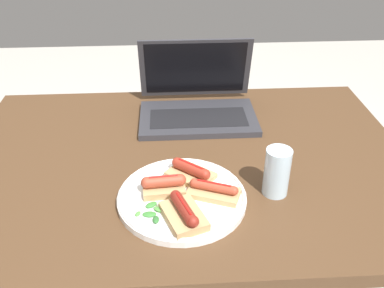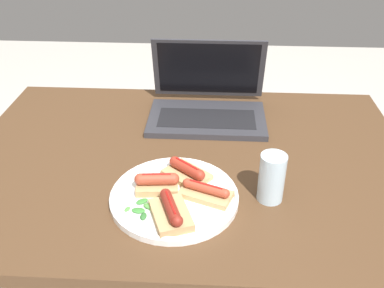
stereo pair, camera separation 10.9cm
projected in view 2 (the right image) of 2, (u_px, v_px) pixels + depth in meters
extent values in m
cube|color=#4C331E|center=(187.00, 163.00, 1.16)|extent=(1.20, 0.84, 0.04)
cylinder|color=#4C331E|center=(331.00, 196.00, 1.61)|extent=(0.04, 0.04, 0.69)
cylinder|color=#4C331E|center=(61.00, 186.00, 1.66)|extent=(0.04, 0.04, 0.69)
cube|color=#2D2D33|center=(207.00, 119.00, 1.31)|extent=(0.35, 0.22, 0.02)
cube|color=black|center=(207.00, 118.00, 1.29)|extent=(0.29, 0.12, 0.00)
cube|color=#2D2D33|center=(209.00, 69.00, 1.36)|extent=(0.35, 0.05, 0.20)
cube|color=black|center=(209.00, 69.00, 1.35)|extent=(0.32, 0.04, 0.18)
cylinder|color=white|center=(174.00, 197.00, 0.99)|extent=(0.30, 0.30, 0.02)
torus|color=white|center=(174.00, 194.00, 0.99)|extent=(0.29, 0.29, 0.01)
cube|color=tan|center=(206.00, 194.00, 0.98)|extent=(0.13, 0.10, 0.01)
cylinder|color=#9E3D28|center=(206.00, 188.00, 0.97)|extent=(0.09, 0.05, 0.02)
sphere|color=#9E3D28|center=(187.00, 183.00, 0.98)|extent=(0.02, 0.02, 0.02)
sphere|color=#9E3D28|center=(225.00, 194.00, 0.95)|extent=(0.02, 0.02, 0.02)
cylinder|color=red|center=(206.00, 184.00, 0.96)|extent=(0.08, 0.03, 0.01)
cube|color=tan|center=(157.00, 187.00, 1.00)|extent=(0.10, 0.07, 0.02)
cylinder|color=#9E3D28|center=(157.00, 179.00, 0.99)|extent=(0.08, 0.03, 0.03)
sphere|color=#9E3D28|center=(140.00, 179.00, 0.98)|extent=(0.03, 0.03, 0.03)
sphere|color=#9E3D28|center=(173.00, 179.00, 0.99)|extent=(0.03, 0.03, 0.03)
cylinder|color=red|center=(157.00, 174.00, 0.98)|extent=(0.07, 0.01, 0.00)
cube|color=tan|center=(171.00, 215.00, 0.91)|extent=(0.11, 0.13, 0.02)
cylinder|color=maroon|center=(171.00, 207.00, 0.90)|extent=(0.05, 0.09, 0.02)
sphere|color=maroon|center=(166.00, 194.00, 0.94)|extent=(0.02, 0.02, 0.02)
sphere|color=maroon|center=(176.00, 221.00, 0.87)|extent=(0.02, 0.02, 0.02)
cylinder|color=red|center=(171.00, 202.00, 0.89)|extent=(0.03, 0.07, 0.01)
cube|color=tan|center=(187.00, 175.00, 1.04)|extent=(0.13, 0.13, 0.01)
cylinder|color=maroon|center=(187.00, 168.00, 1.03)|extent=(0.08, 0.07, 0.03)
sphere|color=maroon|center=(200.00, 175.00, 1.01)|extent=(0.03, 0.03, 0.03)
sphere|color=maroon|center=(175.00, 161.00, 1.06)|extent=(0.03, 0.03, 0.03)
cylinder|color=red|center=(187.00, 164.00, 1.02)|extent=(0.06, 0.05, 0.01)
ellipsoid|color=#2D662D|center=(143.00, 216.00, 0.92)|extent=(0.01, 0.02, 0.01)
ellipsoid|color=#387A33|center=(142.00, 201.00, 0.96)|extent=(0.03, 0.03, 0.01)
ellipsoid|color=#4C8E3D|center=(127.00, 209.00, 0.94)|extent=(0.02, 0.02, 0.01)
ellipsoid|color=#4C8E3D|center=(148.00, 206.00, 0.95)|extent=(0.03, 0.03, 0.01)
ellipsoid|color=#387A33|center=(138.00, 210.00, 0.94)|extent=(0.03, 0.02, 0.01)
cylinder|color=silver|center=(272.00, 178.00, 0.97)|extent=(0.06, 0.06, 0.12)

